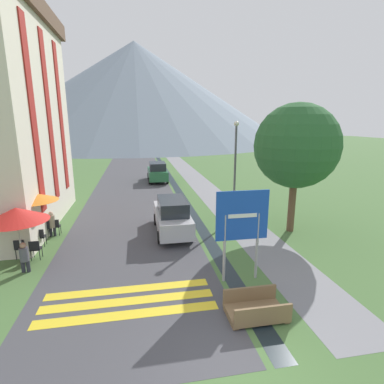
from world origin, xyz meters
name	(u,v)px	position (x,y,z in m)	size (l,w,h in m)	color
ground_plane	(162,188)	(0.00, 20.00, 0.00)	(160.00, 160.00, 0.00)	#476B38
road	(133,170)	(-2.50, 30.00, 0.00)	(6.40, 60.00, 0.01)	#424247
footpath	(185,169)	(3.60, 30.00, 0.00)	(2.20, 60.00, 0.01)	slate
drainage_channel	(165,169)	(1.20, 30.00, 0.00)	(0.60, 60.00, 0.00)	black
crosswalk_marking	(129,301)	(-2.50, 3.36, 0.01)	(5.44, 1.84, 0.01)	yellow
mountain_distant	(136,93)	(-1.57, 82.88, 13.25)	(82.65, 82.65, 26.50)	gray
road_sign	(242,223)	(1.45, 4.02, 2.17)	(1.89, 0.11, 3.32)	#9E9EA3
footbridge	(256,309)	(1.20, 1.91, 0.23)	(1.70, 1.10, 0.65)	brown
parked_car_near	(172,216)	(-0.40, 9.15, 0.91)	(1.70, 4.35, 1.82)	#B2B2B7
parked_car_far	(157,172)	(-0.17, 22.87, 0.91)	(1.82, 4.16, 1.82)	#28663D
cafe_chair_far_right	(55,226)	(-6.21, 9.83, 0.51)	(0.40, 0.40, 0.85)	black
cafe_chair_middle	(40,236)	(-6.55, 8.49, 0.51)	(0.40, 0.40, 0.85)	black
cafe_chair_near_right	(35,248)	(-6.34, 7.09, 0.51)	(0.40, 0.40, 0.85)	black
cafe_chair_far_left	(46,227)	(-6.61, 9.68, 0.51)	(0.40, 0.40, 0.85)	black
cafe_chair_near_left	(20,247)	(-6.98, 7.32, 0.51)	(0.40, 0.40, 0.85)	black
cafe_umbrella_front_red	(16,214)	(-6.71, 6.67, 2.12)	(2.35, 2.35, 2.39)	#B7B2A8
cafe_umbrella_middle_orange	(35,197)	(-6.68, 8.84, 2.25)	(2.01, 2.01, 2.44)	#B7B2A8
person_seated_near	(24,256)	(-6.39, 6.03, 0.66)	(0.32, 0.32, 1.20)	#282833
person_standing_terrace	(28,230)	(-6.90, 8.09, 0.97)	(0.32, 0.32, 1.68)	#282833
person_seated_far	(52,223)	(-6.35, 9.75, 0.71)	(0.32, 0.32, 1.28)	#282833
streetlamp	(235,164)	(3.35, 10.57, 3.30)	(0.28, 0.28, 5.62)	#515156
tree_by_path	(296,146)	(5.71, 8.30, 4.41)	(4.18, 4.18, 6.52)	brown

